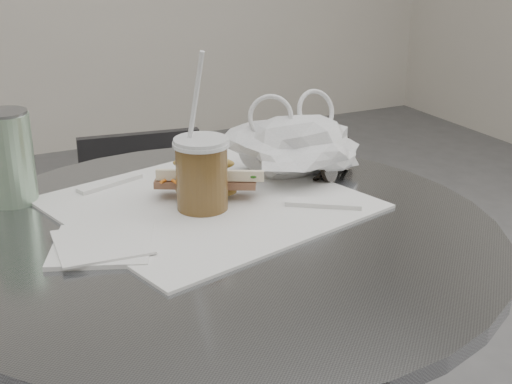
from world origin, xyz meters
name	(u,v)px	position (x,y,z in m)	size (l,w,h in m)	color
chair_far	(157,302)	(0.09, 0.79, 0.30)	(0.35, 0.38, 0.67)	#2C2B2E
sandwich_paper	(208,203)	(0.02, 0.29, 0.74)	(0.40, 0.37, 0.00)	white
banh_mi	(205,178)	(0.02, 0.31, 0.77)	(0.19, 0.15, 0.06)	#B79745
iced_coffee	(202,174)	(0.00, 0.27, 0.80)	(0.08, 0.08, 0.23)	brown
sunglasses	(336,162)	(0.25, 0.32, 0.76)	(0.11, 0.09, 0.06)	black
plastic_bag	(298,149)	(0.19, 0.33, 0.79)	(0.20, 0.16, 0.10)	white
napkin_stack	(102,244)	(-0.16, 0.21, 0.74)	(0.16, 0.16, 0.01)	white
drink_can	(8,158)	(-0.24, 0.43, 0.81)	(0.07, 0.07, 0.14)	#518B56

